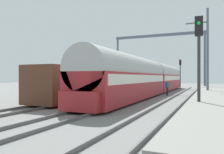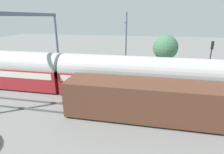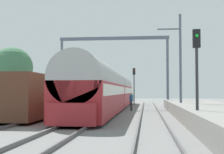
{
  "view_description": "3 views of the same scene",
  "coord_description": "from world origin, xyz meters",
  "views": [
    {
      "loc": [
        6.48,
        -15.36,
        2.03
      ],
      "look_at": [
        0.0,
        -0.61,
        2.04
      ],
      "focal_mm": 35.87,
      "sensor_mm": 36.0,
      "label": 1
    },
    {
      "loc": [
        -16.41,
        2.82,
        7.42
      ],
      "look_at": [
        -0.14,
        6.12,
        1.87
      ],
      "focal_mm": 28.79,
      "sensor_mm": 36.0,
      "label": 2
    },
    {
      "loc": [
        3.57,
        -20.04,
        1.83
      ],
      "look_at": [
        0.0,
        13.11,
        3.3
      ],
      "focal_mm": 51.06,
      "sensor_mm": 36.0,
      "label": 3
    }
  ],
  "objects": [
    {
      "name": "ground",
      "position": [
        0.0,
        0.0,
        0.0
      ],
      "size": [
        120.0,
        120.0,
        0.0
      ],
      "primitive_type": "plane",
      "color": "slate"
    },
    {
      "name": "track_far_west",
      "position": [
        -3.89,
        0.0,
        0.08
      ],
      "size": [
        1.52,
        60.0,
        0.16
      ],
      "color": "#575456",
      "rests_on": "ground"
    },
    {
      "name": "track_west",
      "position": [
        0.0,
        0.0,
        0.08
      ],
      "size": [
        1.52,
        60.0,
        0.16
      ],
      "color": "#575456",
      "rests_on": "ground"
    },
    {
      "name": "track_east",
      "position": [
        3.89,
        0.0,
        0.08
      ],
      "size": [
        1.52,
        60.0,
        0.16
      ],
      "color": "#575456",
      "rests_on": "ground"
    },
    {
      "name": "platform",
      "position": [
        7.71,
        2.0,
        0.45
      ],
      "size": [
        4.4,
        28.0,
        0.9
      ],
      "color": "gray",
      "rests_on": "ground"
    },
    {
      "name": "passenger_train",
      "position": [
        0.0,
        11.35,
        1.97
      ],
      "size": [
        2.93,
        32.85,
        3.82
      ],
      "color": "maroon",
      "rests_on": "ground"
    },
    {
      "name": "freight_car",
      "position": [
        -3.89,
        2.35,
        1.47
      ],
      "size": [
        2.8,
        13.0,
        2.7
      ],
      "color": "#563323",
      "rests_on": "ground"
    },
    {
      "name": "person_crossing",
      "position": [
        2.19,
        9.4,
        1.03
      ],
      "size": [
        0.34,
        0.45,
        1.73
      ],
      "rotation": [
        0.0,
        0.0,
        4.44
      ],
      "color": "#272727",
      "rests_on": "ground"
    },
    {
      "name": "railway_signal_near",
      "position": [
        6.01,
        -4.34,
        3.11
      ],
      "size": [
        0.36,
        0.3,
        4.83
      ],
      "color": "#2D2D33",
      "rests_on": "ground"
    },
    {
      "name": "catenary_gantry",
      "position": [
        0.0,
        14.88,
        5.61
      ],
      "size": [
        12.18,
        0.28,
        7.86
      ],
      "color": "slate",
      "rests_on": "ground"
    },
    {
      "name": "catenary_pole_east_mid",
      "position": [
        6.24,
        5.64,
        4.15
      ],
      "size": [
        1.9,
        0.2,
        8.0
      ],
      "color": "slate",
      "rests_on": "ground"
    },
    {
      "name": "tree_east_background",
      "position": [
        10.37,
        0.42,
        3.26
      ],
      "size": [
        3.55,
        3.55,
        5.05
      ],
      "color": "#4C3826",
      "rests_on": "ground"
    }
  ]
}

